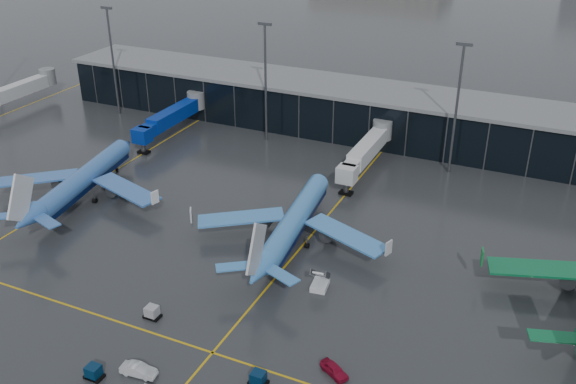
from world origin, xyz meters
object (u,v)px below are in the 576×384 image
at_px(airliner_klm_near, 295,208).
at_px(service_van_white, 139,370).
at_px(airliner_arkefly, 83,167).
at_px(service_van_red, 334,370).
at_px(mobile_airstair, 320,283).

xyz_separation_m(airliner_klm_near, service_van_white, (-3.98, -35.83, -5.04)).
bearing_deg(airliner_arkefly, airliner_klm_near, -7.34).
xyz_separation_m(airliner_arkefly, airliner_klm_near, (40.48, 2.10, -0.12)).
relative_size(airliner_arkefly, service_van_red, 9.59).
bearing_deg(service_van_white, mobile_airstair, -33.52).
height_order(airliner_klm_near, service_van_white, airliner_klm_near).
bearing_deg(mobile_airstair, service_van_red, -70.04).
xyz_separation_m(airliner_arkefly, service_van_red, (57.32, -23.99, -5.21)).
bearing_deg(service_van_red, service_van_white, 144.25).
bearing_deg(airliner_arkefly, service_van_red, -33.03).
relative_size(airliner_klm_near, mobile_airstair, 10.82).
xyz_separation_m(service_van_red, service_van_white, (-20.83, -9.74, 0.05)).
distance_m(mobile_airstair, service_van_red, 17.51).
xyz_separation_m(mobile_airstair, service_van_white, (-12.66, -25.22, -0.04)).
height_order(airliner_klm_near, service_van_red, airliner_klm_near).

